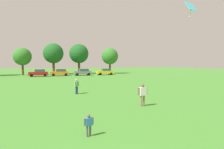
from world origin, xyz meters
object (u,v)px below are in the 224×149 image
kite (191,8)px  tree_right (79,54)px  parked_car_yellow_3 (105,72)px  tree_left (22,57)px  parked_car_gray_2 (83,72)px  tree_center (53,53)px  parked_car_orange_1 (60,72)px  parked_car_red_0 (39,73)px  bystander_midfield (77,85)px  adult_bystander (143,93)px  child_kite_flyer (89,123)px  tree_far_right (110,56)px

kite → tree_right: tree_right is taller
parked_car_yellow_3 → tree_left: 21.66m
parked_car_gray_2 → tree_center: (-6.88, 6.49, 4.86)m
parked_car_orange_1 → tree_right: 10.41m
tree_left → tree_right: 14.82m
parked_car_red_0 → tree_left: 8.54m
bystander_midfield → tree_center: size_ratio=0.19×
tree_right → adult_bystander: bearing=-92.5°
bystander_midfield → parked_car_orange_1: size_ratio=0.37×
child_kite_flyer → parked_car_yellow_3: 42.62m
adult_bystander → bystander_midfield: size_ratio=1.06×
tree_right → tree_far_right: bearing=-9.8°
adult_bystander → tree_center: 42.84m
child_kite_flyer → parked_car_red_0: 40.26m
kite → bystander_midfield: bearing=124.8°
kite → tree_center: bearing=99.9°
child_kite_flyer → parked_car_orange_1: (1.19, 40.68, 0.25)m
child_kite_flyer → tree_center: tree_center is taller
tree_left → parked_car_yellow_3: bearing=-15.8°
tree_left → tree_center: tree_center is taller
kite → tree_far_right: bearing=79.4°
parked_car_orange_1 → tree_far_right: tree_far_right is taller
parked_car_red_0 → tree_far_right: size_ratio=0.57×
bystander_midfield → parked_car_gray_2: bearing=24.6°
bystander_midfield → tree_right: size_ratio=0.19×
adult_bystander → tree_center: bearing=-89.1°
parked_car_yellow_3 → tree_left: bearing=-15.8°
kite → parked_car_orange_1: (-6.48, 37.99, -6.19)m
parked_car_orange_1 → parked_car_yellow_3: same height
parked_car_gray_2 → parked_car_red_0: bearing=1.9°
kite → parked_car_red_0: bearing=106.8°
adult_bystander → tree_right: tree_right is taller
kite → tree_far_right: 44.37m
parked_car_gray_2 → tree_center: 10.63m
parked_car_red_0 → parked_car_gray_2: size_ratio=1.00×
child_kite_flyer → kite: size_ratio=0.92×
parked_car_orange_1 → parked_car_gray_2: (5.62, -0.24, 0.00)m
parked_car_gray_2 → tree_right: 8.85m
bystander_midfield → parked_car_yellow_3: 30.89m
parked_car_yellow_3 → tree_center: 15.08m
adult_bystander → kite: bearing=136.5°
child_kite_flyer → tree_left: 47.29m
parked_car_red_0 → tree_right: tree_right is taller
parked_car_orange_1 → parked_car_gray_2: same height
adult_bystander → kite: 6.85m
parked_car_red_0 → tree_right: 13.99m
parked_car_orange_1 → tree_left: bearing=-32.9°
parked_car_red_0 → adult_bystander: bearing=103.8°
tree_left → kite: bearing=-70.6°
parked_car_red_0 → parked_car_yellow_3: (16.37, 0.57, 0.00)m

